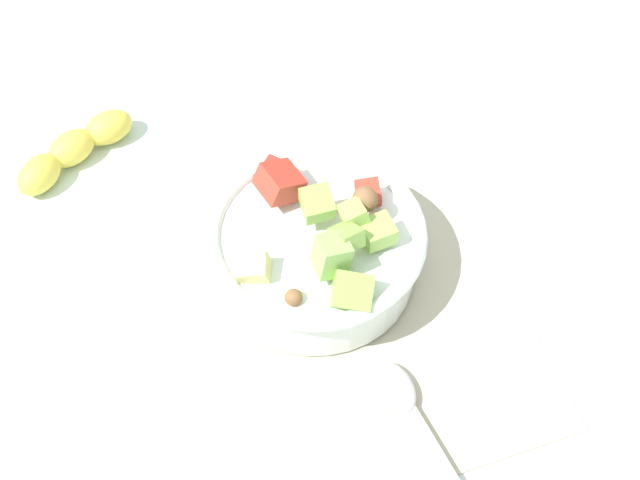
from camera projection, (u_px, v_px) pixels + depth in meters
ground_plane at (319, 282)px, 0.85m from camera, size 2.40×2.40×0.00m
placemat at (319, 280)px, 0.85m from camera, size 0.45×0.35×0.01m
salad_bowl at (320, 245)px, 0.82m from camera, size 0.21×0.21×0.11m
serving_spoon at (421, 435)px, 0.75m from camera, size 0.23×0.06×0.01m
banana_whole at (73, 150)px, 0.93m from camera, size 0.10×0.15×0.04m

